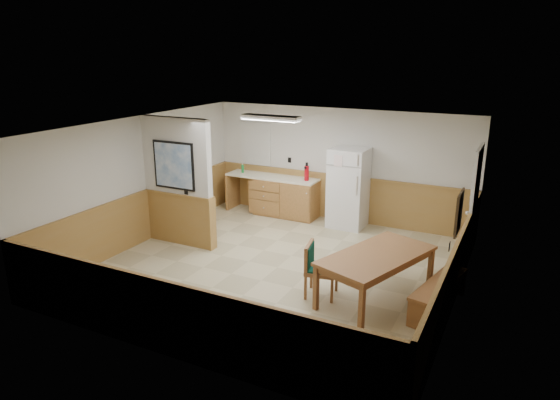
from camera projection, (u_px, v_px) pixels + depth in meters
The scene contains 20 objects.
ground at pixel (277, 267), 8.84m from camera, with size 6.00×6.00×0.00m, color #BFB289.
ceiling at pixel (277, 127), 8.11m from camera, with size 6.00×6.00×0.02m, color white.
back_wall at pixel (339, 165), 11.04m from camera, with size 6.00×0.02×2.50m, color silver.
right_wall at pixel (462, 227), 7.18m from camera, with size 0.02×6.00×2.50m, color silver.
left_wall at pixel (141, 180), 9.77m from camera, with size 0.02×6.00×2.50m, color silver.
wainscot_back at pixel (337, 198), 11.24m from camera, with size 6.00×0.04×1.00m, color olive.
wainscot_right at pixel (455, 274), 7.41m from camera, with size 0.04×6.00×1.00m, color olive.
wainscot_left at pixel (145, 217), 9.98m from camera, with size 0.04×6.00×1.00m, color olive.
partition_wall at pixel (178, 183), 9.62m from camera, with size 1.50×0.20×2.50m.
kitchen_counter at pixel (283, 196), 11.52m from camera, with size 2.20×0.61×1.00m.
exterior_door at pixel (473, 205), 8.88m from camera, with size 0.07×1.02×2.15m.
kitchen_window at pixel (255, 144), 11.84m from camera, with size 0.80×0.04×1.00m.
wall_painting at pixel (459, 213), 6.85m from camera, with size 0.04×0.50×0.60m.
fluorescent_fixture at pixel (271, 118), 9.59m from camera, with size 1.20×0.30×0.09m.
refrigerator at pixel (348, 188), 10.68m from camera, with size 0.77×0.73×1.72m.
dining_table at pixel (377, 260), 7.53m from camera, with size 1.53×2.11×0.75m.
dining_bench at pixel (439, 289), 7.30m from camera, with size 0.63×1.51×0.45m.
dining_chair at pixel (316, 265), 7.73m from camera, with size 0.73×0.55×0.85m.
fire_extinguisher at pixel (307, 173), 11.08m from camera, with size 0.12×0.12×0.41m.
soap_bottle at pixel (243, 169), 11.82m from camera, with size 0.06×0.06×0.19m, color #188837.
Camera 1 is at (3.70, -7.22, 3.70)m, focal length 32.00 mm.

